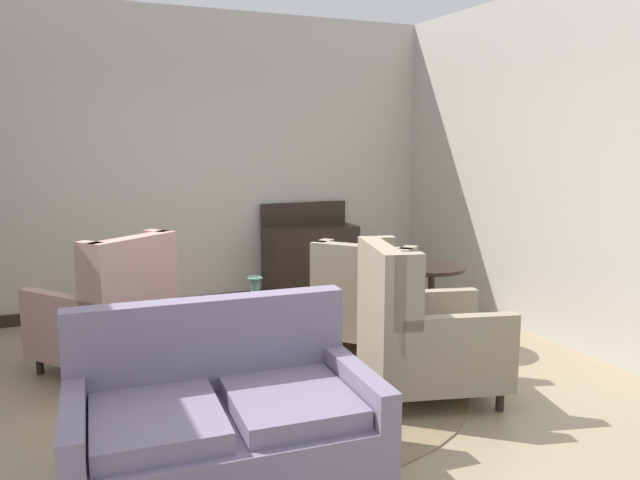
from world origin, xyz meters
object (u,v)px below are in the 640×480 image
settee (223,418)px  armchair_near_sideboard (109,317)px  armchair_near_window (371,303)px  coffee_table (260,346)px  porcelain_vase (256,312)px  sideboard (310,258)px  armchair_foreground_right (420,335)px  side_table (431,298)px

settee → armchair_near_sideboard: armchair_near_sideboard is taller
armchair_near_window → armchair_near_sideboard: (-2.11, 0.32, 0.03)m
coffee_table → porcelain_vase: porcelain_vase is taller
coffee_table → sideboard: sideboard is taller
armchair_near_window → armchair_near_sideboard: armchair_near_sideboard is taller
coffee_table → settee: (-0.52, -0.97, -0.01)m
coffee_table → armchair_near_sideboard: 1.33m
sideboard → armchair_foreground_right: bearing=-96.9°
armchair_near_sideboard → porcelain_vase: bearing=94.9°
armchair_near_window → armchair_foreground_right: bearing=131.4°
armchair_foreground_right → sideboard: bearing=7.8°
coffee_table → porcelain_vase: (-0.03, 0.00, 0.24)m
sideboard → side_table: bearing=-80.1°
armchair_near_sideboard → side_table: armchair_near_sideboard is taller
settee → side_table: (2.24, 1.48, 0.05)m
settee → armchair_foreground_right: 1.69m
armchair_foreground_right → armchair_near_window: bearing=5.5°
porcelain_vase → armchair_near_window: size_ratio=0.36×
side_table → sideboard: bearing=99.9°
settee → armchair_near_sideboard: size_ratio=1.33×
sideboard → porcelain_vase: bearing=-120.4°
coffee_table → side_table: size_ratio=1.36×
armchair_foreground_right → armchair_near_sideboard: (-1.94, 1.35, -0.00)m
armchair_foreground_right → porcelain_vase: bearing=86.2°
porcelain_vase → settee: size_ratio=0.26×
porcelain_vase → armchair_foreground_right: 1.16m
settee → armchair_near_sideboard: bearing=104.2°
sideboard → armchair_near_sideboard: bearing=-147.9°
armchair_near_sideboard → settee: bearing=64.4°
coffee_table → porcelain_vase: bearing=176.9°
porcelain_vase → armchair_near_window: (1.25, 0.67, -0.23)m
armchair_near_window → armchair_near_sideboard: bearing=42.0°
sideboard → coffee_table: bearing=-119.8°
coffee_table → side_table: bearing=16.7°
coffee_table → armchair_near_sideboard: armchair_near_sideboard is taller
armchair_near_window → armchair_foreground_right: size_ratio=1.05×
porcelain_vase → settee: (-0.49, -0.97, -0.25)m
coffee_table → armchair_near_sideboard: bearing=132.1°
armchair_near_sideboard → side_table: bearing=133.4°
porcelain_vase → sideboard: sideboard is taller
armchair_near_window → side_table: bearing=-146.9°
side_table → settee: bearing=-146.5°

